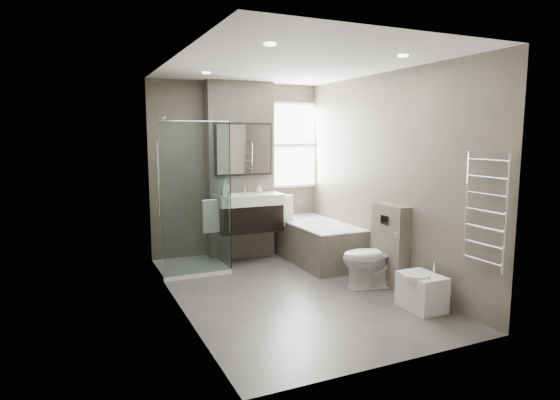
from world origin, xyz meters
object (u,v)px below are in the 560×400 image
toilet (372,257)px  bidet (421,291)px  vanity (249,212)px  bathtub (316,240)px

toilet → bidet: size_ratio=1.51×
vanity → bidet: 2.72m
vanity → bathtub: bearing=-19.4°
bathtub → bidet: bathtub is taller
bathtub → bidet: bearing=-87.6°
bathtub → vanity: bearing=160.6°
bathtub → toilet: 1.33m
toilet → bidet: toilet is taller
bidet → bathtub: bearing=92.4°
vanity → bathtub: size_ratio=0.59×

